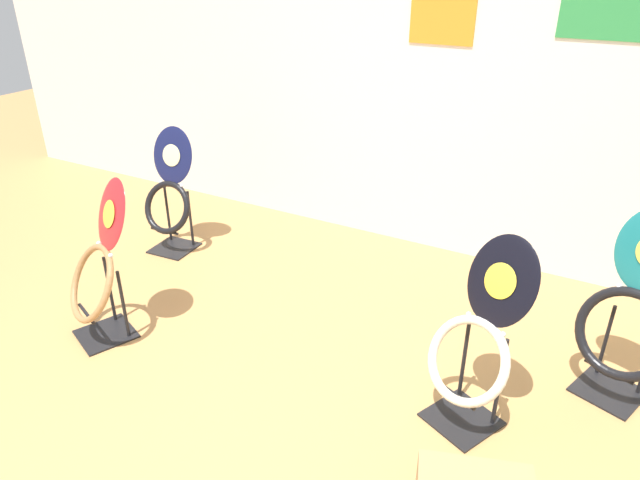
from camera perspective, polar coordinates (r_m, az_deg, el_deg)
The scene contains 5 objects.
wall_back at distance 3.81m, azimuth 11.42°, elevation 17.61°, with size 8.00×0.07×2.60m.
toilet_seat_display_navy_moon at distance 4.02m, azimuth -14.81°, elevation 4.17°, with size 0.38×0.32×0.85m.
toilet_seat_display_teal_sax at distance 2.92m, azimuth 28.51°, elevation -7.17°, with size 0.47×0.36×0.93m.
toilet_seat_display_jazz_black at distance 2.52m, azimuth 15.51°, elevation -9.70°, with size 0.47×0.47×0.87m.
toilet_seat_display_crimson_swirl at distance 3.19m, azimuth -21.27°, elevation -2.77°, with size 0.48×0.48×0.87m.
Camera 1 is at (1.16, -1.15, 1.88)m, focal length 32.00 mm.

